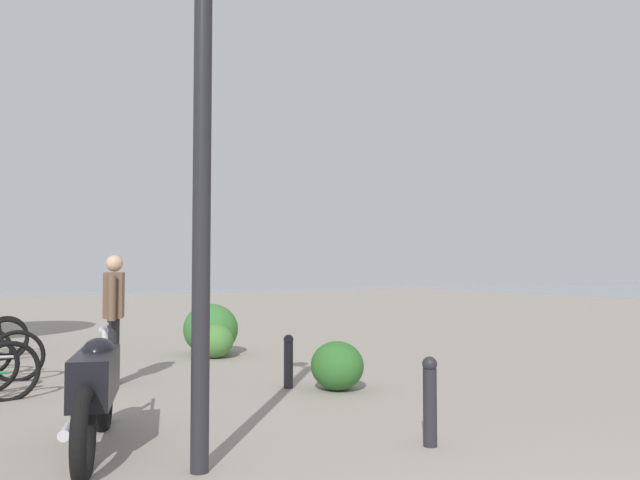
% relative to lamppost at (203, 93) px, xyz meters
% --- Properties ---
extents(lamppost, '(0.98, 0.28, 4.40)m').
position_rel_lamppost_xyz_m(lamppost, '(0.00, 0.00, 0.00)').
color(lamppost, '#232328').
rests_on(lamppost, ground).
extents(motorcycle, '(2.12, 0.72, 1.06)m').
position_rel_lamppost_xyz_m(motorcycle, '(1.03, 0.59, -2.39)').
color(motorcycle, black).
rests_on(motorcycle, ground).
extents(pedestrian, '(0.60, 0.34, 1.71)m').
position_rel_lamppost_xyz_m(pedestrian, '(3.96, -0.11, -1.90)').
color(pedestrian, black).
rests_on(pedestrian, ground).
extents(bollard_near, '(0.13, 0.13, 0.77)m').
position_rel_lamppost_xyz_m(bollard_near, '(-0.31, -1.96, -2.49)').
color(bollard_near, '#232328').
rests_on(bollard_near, ground).
extents(bollard_mid, '(0.13, 0.13, 0.68)m').
position_rel_lamppost_xyz_m(bollard_mid, '(2.63, -2.04, -2.54)').
color(bollard_mid, '#232328').
rests_on(bollard_mid, ground).
extents(shrub_low, '(0.72, 0.65, 0.61)m').
position_rel_lamppost_xyz_m(shrub_low, '(2.21, -2.52, -2.59)').
color(shrub_low, '#2D6628').
rests_on(shrub_low, ground).
extents(shrub_round, '(0.68, 0.61, 0.58)m').
position_rel_lamppost_xyz_m(shrub_round, '(5.64, -2.12, -2.61)').
color(shrub_round, '#477F38').
rests_on(shrub_round, ground).
extents(shrub_wide, '(1.06, 0.95, 0.90)m').
position_rel_lamppost_xyz_m(shrub_wide, '(6.07, -2.19, -2.45)').
color(shrub_wide, '#387533').
rests_on(shrub_wide, ground).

